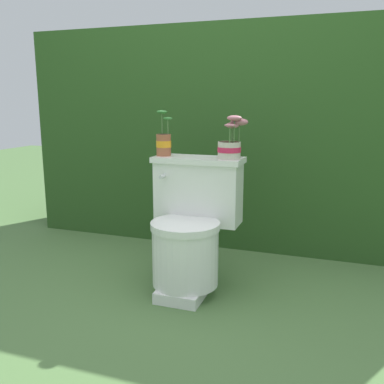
{
  "coord_description": "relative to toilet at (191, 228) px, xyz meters",
  "views": [
    {
      "loc": [
        0.69,
        -2.0,
        1.0
      ],
      "look_at": [
        -0.04,
        0.08,
        0.53
      ],
      "focal_mm": 40.0,
      "sensor_mm": 36.0,
      "label": 1
    }
  ],
  "objects": [
    {
      "name": "ground_plane",
      "position": [
        0.04,
        -0.06,
        -0.34
      ],
      "size": [
        12.0,
        12.0,
        0.0
      ],
      "primitive_type": "plane",
      "color": "#4C703D"
    },
    {
      "name": "hedge_backdrop",
      "position": [
        0.04,
        0.99,
        0.41
      ],
      "size": [
        2.99,
        0.63,
        1.49
      ],
      "color": "#284C1E",
      "rests_on": "ground"
    },
    {
      "name": "toilet",
      "position": [
        0.0,
        0.0,
        0.0
      ],
      "size": [
        0.49,
        0.49,
        0.7
      ],
      "color": "white",
      "rests_on": "ground"
    },
    {
      "name": "potted_plant_left",
      "position": [
        -0.2,
        0.12,
        0.44
      ],
      "size": [
        0.09,
        0.08,
        0.25
      ],
      "color": "#9E5638",
      "rests_on": "toilet"
    },
    {
      "name": "potted_plant_midleft",
      "position": [
        0.18,
        0.1,
        0.44
      ],
      "size": [
        0.15,
        0.13,
        0.23
      ],
      "color": "beige",
      "rests_on": "toilet"
    }
  ]
}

